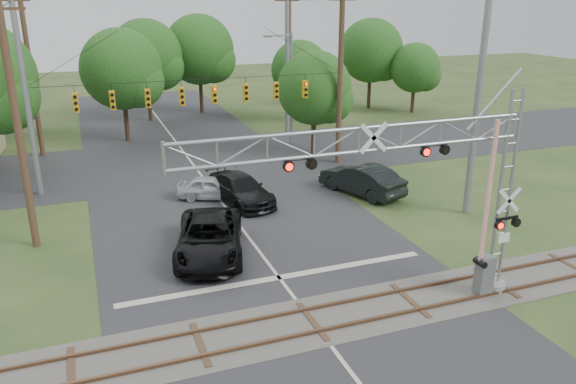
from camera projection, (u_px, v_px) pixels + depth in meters
name	position (u px, v px, depth m)	size (l,w,h in m)	color
ground	(336.00, 354.00, 18.03)	(160.00, 160.00, 0.00)	#28441F
road_main	(247.00, 236.00, 26.87)	(14.00, 90.00, 0.02)	#28292B
road_cross	(190.00, 161.00, 39.25)	(90.00, 12.00, 0.02)	#28292B
railroad_track	(312.00, 321.00, 19.79)	(90.00, 3.20, 0.17)	#45413C
crossing_gantry	(421.00, 181.00, 19.11)	(12.88, 1.00, 7.86)	gray
traffic_signal_span	(212.00, 88.00, 34.15)	(19.34, 0.36, 11.50)	gray
pickup_black	(210.00, 238.00, 24.66)	(2.82, 6.12, 1.70)	black
car_dark	(241.00, 189.00, 31.09)	(2.16, 5.31, 1.54)	black
sedan_silver	(211.00, 188.00, 31.72)	(1.54, 3.84, 1.31)	#B3B6BC
suv_dark	(362.00, 179.00, 32.43)	(1.86, 5.34, 1.76)	black
streetlight	(289.00, 83.00, 42.34)	(2.23, 0.23, 8.38)	gray
utility_poles	(234.00, 74.00, 37.52)	(24.18, 28.82, 13.04)	#463220
treeline	(128.00, 63.00, 45.86)	(50.46, 24.68, 9.80)	#392519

